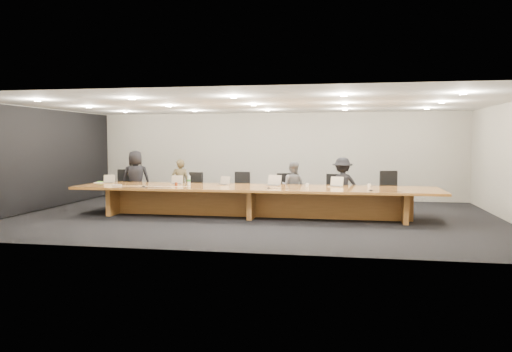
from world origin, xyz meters
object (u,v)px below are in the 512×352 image
Objects in this scene: person_d at (342,185)px; paper_cup_far at (369,186)px; mic_left at (144,186)px; conference_table at (254,196)px; paper_cup_near at (307,185)px; person_b at (180,184)px; mic_right at (371,190)px; chair_left at (192,190)px; av_box at (117,185)px; water_bottle at (189,180)px; laptop_d at (273,180)px; laptop_a at (108,179)px; chair_far_right at (392,192)px; laptop_e at (336,182)px; chair_mid_right at (285,192)px; chair_far_left at (125,188)px; laptop_b at (176,180)px; mic_center at (269,188)px; amber_mug at (176,184)px; person_a at (136,179)px; person_c at (293,186)px; laptop_c at (223,181)px; chair_right at (332,193)px; chair_mid_left at (240,190)px.

paper_cup_far is (0.66, -0.86, 0.07)m from person_d.
conference_table is at bearing 11.28° from mic_left.
mic_left is (-3.99, -0.71, -0.03)m from paper_cup_near.
mic_right is at bearing 145.97° from person_b.
chair_left reaches higher than mic_left.
water_bottle is at bearing -5.47° from av_box.
laptop_a is at bearing -163.00° from laptop_d.
water_bottle reaches higher than conference_table.
chair_far_right is at bearing 56.59° from paper_cup_far.
conference_table is at bearing -16.56° from av_box.
person_b is at bearing 162.75° from chair_far_right.
chair_mid_right is at bearing 165.18° from laptop_e.
chair_far_left is 2.10m from laptop_b.
laptop_a is at bearing 171.26° from mic_center.
laptop_e is (2.00, 0.38, 0.36)m from conference_table.
conference_table is 102.73× the size of amber_mug.
paper_cup_near is at bearing 3.71° from amber_mug.
person_a is 1.12× the size of person_d.
laptop_a is at bearing -5.76° from person_d.
person_c is 14.39× the size of paper_cup_near.
water_bottle is (0.61, -1.09, 0.18)m from person_b.
person_a is 15.64× the size of mic_center.
laptop_d is 2.98× the size of mic_right.
laptop_b is at bearing 177.40° from paper_cup_near.
chair_far_right is 0.85× the size of person_c.
chair_left reaches higher than laptop_b.
paper_cup_near is 0.76× the size of mic_right.
laptop_d is (4.06, -0.81, 0.08)m from person_a.
laptop_d is 1.48× the size of water_bottle.
laptop_d is (0.42, 0.34, 0.37)m from conference_table.
chair_right is at bearing 39.76° from laptop_c.
laptop_c is 1.20m from amber_mug.
mic_right is (5.16, -1.76, 0.07)m from person_b.
laptop_d is (-0.43, -0.86, 0.22)m from person_c.
water_bottle is (2.28, -1.08, 0.33)m from chair_far_left.
water_bottle is (-0.85, -0.23, 0.01)m from laptop_c.
paper_cup_near is 1.65m from mic_right.
chair_mid_left is at bearing 2.85° from laptop_a.
chair_mid_right is 3.36× the size of laptop_b.
laptop_a is 3.16× the size of paper_cup_near.
person_d reaches higher than laptop_d.
person_b is at bearing 150.22° from mic_center.
chair_far_right is (5.40, 0.10, 0.05)m from chair_left.
water_bottle is 2.22m from mic_center.
chair_mid_left is 1.25m from chair_mid_right.
laptop_e is (4.35, -0.87, 0.19)m from person_b.
chair_far_right is 3.85× the size of laptop_a.
paper_cup_near is at bearing 150.73° from person_a.
chair_mid_left is 2.90× the size of laptop_d.
chair_mid_right is 1.30m from paper_cup_near.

